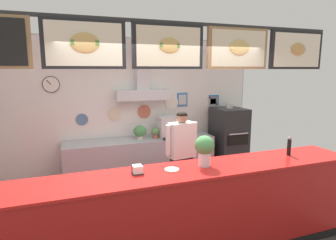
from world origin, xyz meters
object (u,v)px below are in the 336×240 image
at_px(napkin_holder, 137,170).
at_px(basil_vase, 205,149).
at_px(espresso_machine, 169,127).
at_px(pepper_grinder, 289,146).
at_px(pizza_oven, 228,141).
at_px(shop_worker, 182,158).
at_px(potted_oregano, 155,132).
at_px(potted_basil, 187,127).
at_px(potted_sage, 140,132).
at_px(condiment_plate, 172,169).

distance_m(napkin_holder, basil_vase, 0.83).
bearing_deg(espresso_machine, pepper_grinder, -69.11).
relative_size(espresso_machine, pepper_grinder, 1.78).
distance_m(pizza_oven, espresso_machine, 1.37).
height_order(shop_worker, potted_oregano, shop_worker).
bearing_deg(napkin_holder, potted_basil, 54.83).
distance_m(potted_sage, condiment_plate, 2.32).
relative_size(potted_sage, basil_vase, 0.72).
bearing_deg(potted_sage, condiment_plate, -95.41).
bearing_deg(pizza_oven, napkin_holder, -139.21).
bearing_deg(pizza_oven, potted_basil, 172.13).
height_order(shop_worker, napkin_holder, shop_worker).
bearing_deg(shop_worker, basil_vase, 71.94).
xyz_separation_m(shop_worker, potted_oregano, (-0.05, 1.22, 0.16)).
relative_size(pizza_oven, potted_sage, 5.69).
distance_m(shop_worker, napkin_holder, 1.45).
height_order(potted_basil, potted_oregano, potted_basil).
distance_m(potted_oregano, pepper_grinder, 2.56).
bearing_deg(napkin_holder, espresso_machine, 61.74).
relative_size(basil_vase, pepper_grinder, 1.44).
height_order(shop_worker, potted_sage, shop_worker).
height_order(pizza_oven, potted_sage, pizza_oven).
height_order(potted_sage, basil_vase, basil_vase).
bearing_deg(potted_oregano, napkin_holder, -112.17).
height_order(espresso_machine, potted_sage, espresso_machine).
xyz_separation_m(basil_vase, pepper_grinder, (1.27, 0.00, -0.08)).
xyz_separation_m(napkin_holder, basil_vase, (0.82, -0.02, 0.16)).
height_order(espresso_machine, potted_basil, espresso_machine).
bearing_deg(potted_sage, basil_vase, -85.06).
bearing_deg(pizza_oven, condiment_plate, -133.95).
distance_m(pizza_oven, shop_worker, 1.94).
bearing_deg(condiment_plate, pizza_oven, 46.05).
xyz_separation_m(shop_worker, pepper_grinder, (1.12, -1.06, 0.36)).
height_order(potted_sage, potted_basil, potted_basil).
relative_size(potted_sage, potted_oregano, 1.30).
distance_m(pizza_oven, potted_oregano, 1.64).
distance_m(pizza_oven, pepper_grinder, 2.29).
bearing_deg(potted_sage, shop_worker, -74.30).
height_order(shop_worker, potted_basil, shop_worker).
bearing_deg(potted_basil, potted_oregano, -176.02).
bearing_deg(potted_basil, basil_vase, -109.13).
bearing_deg(basil_vase, pepper_grinder, 0.13).
relative_size(potted_sage, potted_basil, 0.90).
xyz_separation_m(espresso_machine, pepper_grinder, (0.87, -2.28, 0.11)).
distance_m(potted_basil, basil_vase, 2.47).
distance_m(shop_worker, potted_sage, 1.30).
height_order(pizza_oven, espresso_machine, pizza_oven).
xyz_separation_m(potted_oregano, condiment_plate, (-0.52, -2.28, 0.08)).
bearing_deg(potted_basil, potted_sage, -178.71).
relative_size(espresso_machine, potted_basil, 1.55).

